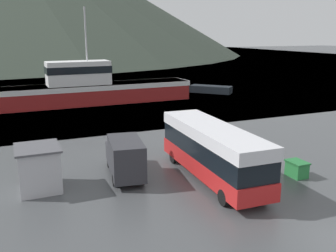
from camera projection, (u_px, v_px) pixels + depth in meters
water_surface at (43, 57)px, 142.71m from camera, size 240.00×240.00×0.00m
tour_bus at (212, 150)px, 23.22m from camera, size 2.98×10.44×3.40m
delivery_van at (125, 156)px, 23.73m from camera, size 2.72×5.65×2.54m
fishing_boat at (94, 88)px, 48.45m from camera, size 24.67×4.89×12.08m
storage_bin at (297, 169)px, 23.88m from camera, size 1.01×1.36×1.03m
dock_kiosk at (39, 168)px, 21.74m from camera, size 2.49×2.83×2.62m
small_boat at (211, 89)px, 57.35m from camera, size 5.83×5.98×1.07m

